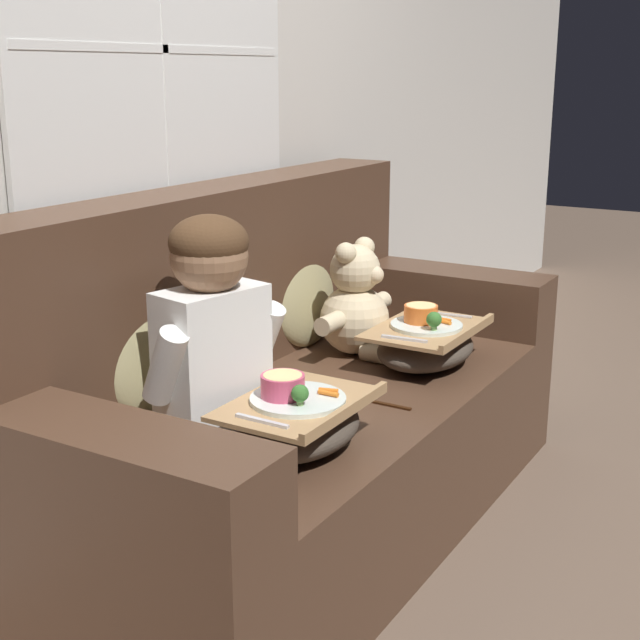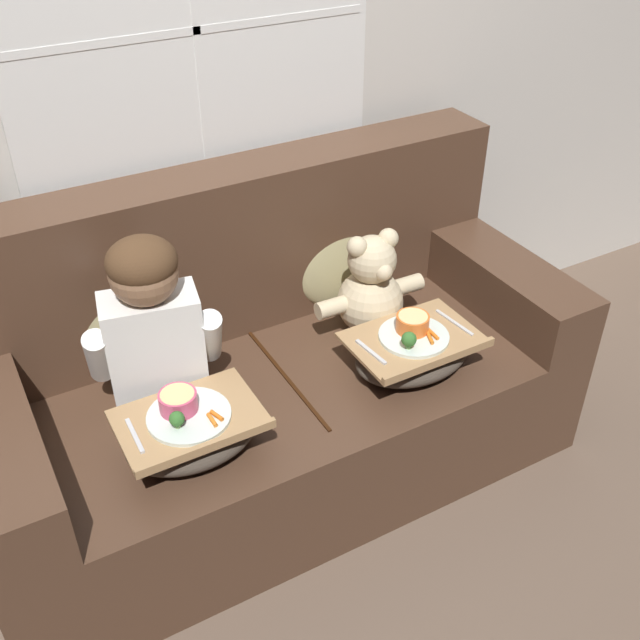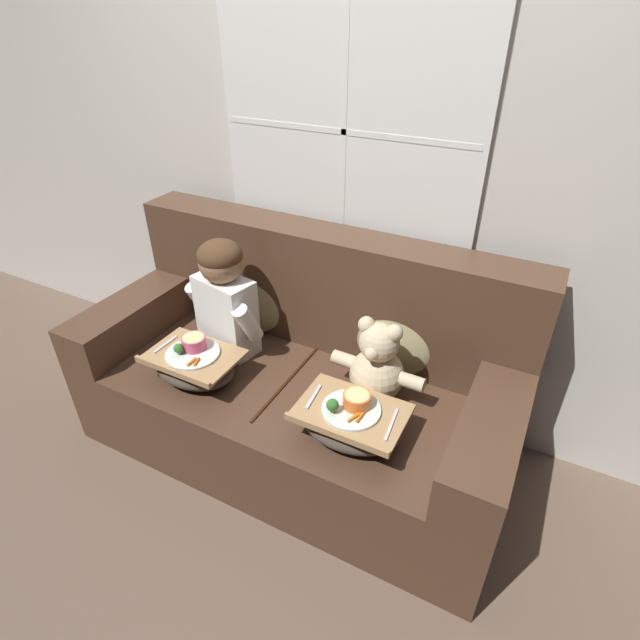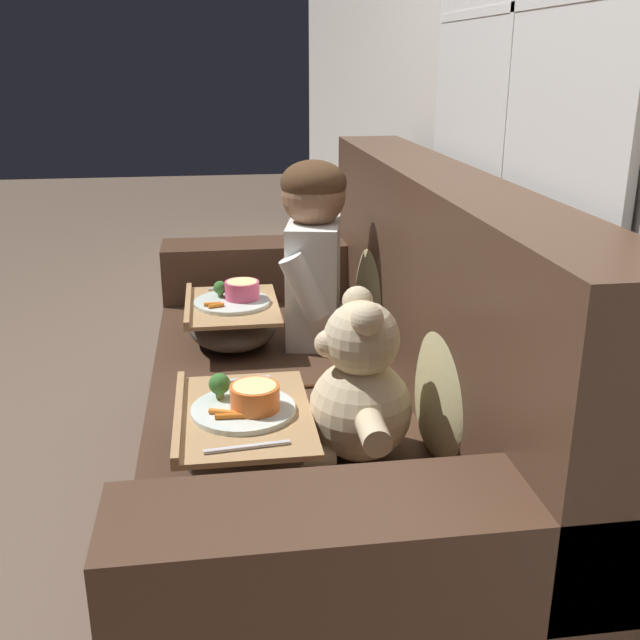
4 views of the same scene
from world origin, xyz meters
name	(u,v)px [view 2 (image 2 of 4)]	position (x,y,z in m)	size (l,w,h in m)	color
ground_plane	(283,464)	(0.00, 0.00, 0.00)	(14.00, 14.00, 0.00)	brown
wall_back_with_window	(193,59)	(0.00, 0.53, 1.30)	(8.00, 0.08, 2.60)	beige
couch	(270,376)	(0.00, 0.08, 0.36)	(1.96, 0.89, 1.01)	#4C3323
throw_pillow_behind_child	(134,316)	(-0.38, 0.26, 0.63)	(0.39, 0.19, 0.41)	tan
throw_pillow_behind_teddy	(340,256)	(0.38, 0.26, 0.63)	(0.38, 0.18, 0.40)	tan
child_figure	(150,317)	(-0.38, 0.05, 0.75)	(0.42, 0.23, 0.56)	white
teddy_bear	(371,291)	(0.38, 0.04, 0.60)	(0.41, 0.28, 0.38)	beige
lap_tray_child	(191,431)	(-0.38, -0.21, 0.51)	(0.40, 0.29, 0.19)	#473D33
lap_tray_teddy	(412,351)	(0.38, -0.21, 0.51)	(0.41, 0.29, 0.19)	#473D33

